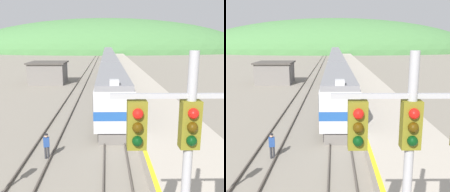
% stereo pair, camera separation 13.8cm
% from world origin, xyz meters
% --- Properties ---
extents(track_main, '(1.52, 180.00, 0.16)m').
position_xyz_m(track_main, '(0.00, 70.00, 0.08)').
color(track_main, '#4C443D').
rests_on(track_main, ground).
extents(track_siding, '(1.52, 180.00, 0.16)m').
position_xyz_m(track_siding, '(-4.78, 70.00, 0.08)').
color(track_siding, '#4C443D').
rests_on(track_siding, ground).
extents(platform, '(5.47, 140.00, 0.99)m').
position_xyz_m(platform, '(4.29, 50.00, 0.49)').
color(platform, '#ADA393').
rests_on(platform, ground).
extents(distant_hills, '(168.69, 75.91, 38.91)m').
position_xyz_m(distant_hills, '(0.00, 158.66, 0.00)').
color(distant_hills, '#477A42').
rests_on(distant_hills, ground).
extents(station_shed, '(6.15, 5.86, 3.62)m').
position_xyz_m(station_shed, '(-10.39, 43.34, 1.83)').
color(station_shed, slate).
rests_on(station_shed, ground).
extents(express_train_lead_car, '(2.92, 19.68, 4.60)m').
position_xyz_m(express_train_lead_car, '(0.00, 25.92, 2.32)').
color(express_train_lead_car, black).
rests_on(express_train_lead_car, ground).
extents(carriage_second, '(2.91, 22.99, 4.24)m').
position_xyz_m(carriage_second, '(0.00, 48.36, 2.30)').
color(carriage_second, black).
rests_on(carriage_second, ground).
extents(carriage_third, '(2.91, 22.99, 4.24)m').
position_xyz_m(carriage_third, '(0.00, 72.23, 2.30)').
color(carriage_third, black).
rests_on(carriage_third, ground).
extents(carriage_fourth, '(2.91, 22.99, 4.24)m').
position_xyz_m(carriage_fourth, '(0.00, 96.10, 2.30)').
color(carriage_fourth, black).
rests_on(carriage_fourth, ground).
extents(signal_mast_main, '(3.30, 0.42, 7.08)m').
position_xyz_m(signal_mast_main, '(1.20, 4.17, 4.83)').
color(signal_mast_main, '#9E9EA3').
rests_on(signal_mast_main, ground).
extents(track_worker, '(0.39, 0.28, 1.61)m').
position_xyz_m(track_worker, '(-4.26, 14.35, 0.91)').
color(track_worker, '#2D2D33').
rests_on(track_worker, ground).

